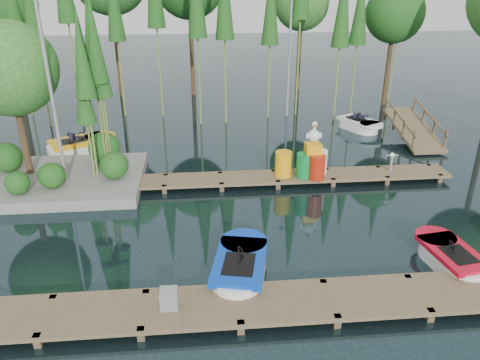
{
  "coord_description": "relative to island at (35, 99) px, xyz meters",
  "views": [
    {
      "loc": [
        -0.74,
        -13.02,
        7.32
      ],
      "look_at": [
        0.5,
        0.5,
        1.1
      ],
      "focal_mm": 35.0,
      "sensor_mm": 36.0,
      "label": 1
    }
  ],
  "objects": [
    {
      "name": "near_dock",
      "position": [
        6.3,
        -7.79,
        -2.95
      ],
      "size": [
        18.0,
        1.5,
        0.5
      ],
      "color": "brown",
      "rests_on": "ground"
    },
    {
      "name": "ramp",
      "position": [
        15.3,
        3.21,
        -2.6
      ],
      "size": [
        1.5,
        3.94,
        1.49
      ],
      "color": "brown",
      "rests_on": "ground"
    },
    {
      "name": "island",
      "position": [
        0.0,
        0.0,
        0.0
      ],
      "size": [
        6.2,
        4.2,
        6.75
      ],
      "color": "gray",
      "rests_on": "ground"
    },
    {
      "name": "boat_red",
      "position": [
        12.11,
        -6.44,
        -2.95
      ],
      "size": [
        1.43,
        2.57,
        0.82
      ],
      "rotation": [
        0.0,
        0.0,
        0.14
      ],
      "color": "white",
      "rests_on": "ground"
    },
    {
      "name": "far_dock",
      "position": [
        7.3,
        -0.79,
        -2.95
      ],
      "size": [
        15.0,
        1.2,
        0.5
      ],
      "color": "brown",
      "rests_on": "ground"
    },
    {
      "name": "utility_cabinet",
      "position": [
        4.74,
        -7.79,
        -2.64
      ],
      "size": [
        0.4,
        0.34,
        0.48
      ],
      "primitive_type": "cube",
      "color": "gray",
      "rests_on": "near_dock"
    },
    {
      "name": "boat_yellow_far",
      "position": [
        0.45,
        3.03,
        -2.87
      ],
      "size": [
        3.2,
        2.58,
        1.46
      ],
      "rotation": [
        0.0,
        0.0,
        0.16
      ],
      "color": "white",
      "rests_on": "ground"
    },
    {
      "name": "drum_cluster",
      "position": [
        9.64,
        -0.95,
        -2.28
      ],
      "size": [
        1.2,
        1.1,
        2.07
      ],
      "color": "#0D7D32",
      "rests_on": "far_dock"
    },
    {
      "name": "boat_blue",
      "position": [
        6.47,
        -6.41,
        -2.91
      ],
      "size": [
        1.81,
        3.0,
        0.94
      ],
      "rotation": [
        0.0,
        0.0,
        -0.21
      ],
      "color": "white",
      "rests_on": "ground"
    },
    {
      "name": "ground_plane",
      "position": [
        6.3,
        -3.29,
        -3.18
      ],
      "size": [
        90.0,
        90.0,
        0.0
      ],
      "primitive_type": "plane",
      "color": "#1C2F34"
    },
    {
      "name": "yellow_barrel",
      "position": [
        8.57,
        -0.79,
        -2.42
      ],
      "size": [
        0.62,
        0.62,
        0.93
      ],
      "primitive_type": "cylinder",
      "color": "#FFAA0D",
      "rests_on": "far_dock"
    },
    {
      "name": "boat_white_far",
      "position": [
        13.37,
        5.0,
        -2.92
      ],
      "size": [
        2.17,
        2.68,
        1.16
      ],
      "rotation": [
        0.0,
        0.0,
        -0.36
      ],
      "color": "white",
      "rests_on": "ground"
    },
    {
      "name": "lamp_island",
      "position": [
        0.8,
        -0.79,
        1.08
      ],
      "size": [
        0.3,
        0.3,
        7.25
      ],
      "color": "gray",
      "rests_on": "ground"
    },
    {
      "name": "lamp_rear",
      "position": [
        10.3,
        7.71,
        1.08
      ],
      "size": [
        0.3,
        0.3,
        7.25
      ],
      "color": "gray",
      "rests_on": "ground"
    },
    {
      "name": "seagull_post",
      "position": [
        12.65,
        -0.79,
        -2.38
      ],
      "size": [
        0.47,
        0.25,
        0.75
      ],
      "color": "gray",
      "rests_on": "far_dock"
    }
  ]
}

